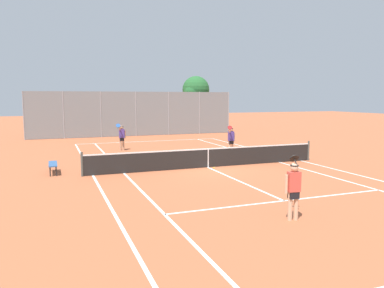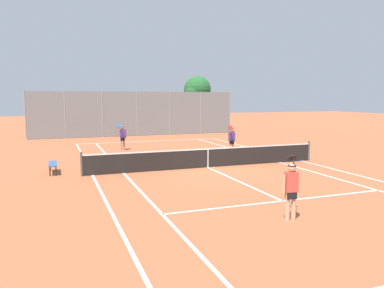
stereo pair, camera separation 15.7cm
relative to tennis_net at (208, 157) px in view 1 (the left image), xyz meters
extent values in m
plane|color=#B25B38|center=(0.00, 0.00, -0.51)|extent=(120.00, 120.00, 0.00)
cube|color=white|center=(0.00, 11.90, -0.51)|extent=(11.00, 0.10, 0.01)
cube|color=white|center=(-5.50, 0.00, -0.51)|extent=(0.10, 23.80, 0.01)
cube|color=white|center=(5.50, 0.00, -0.51)|extent=(0.10, 23.80, 0.01)
cube|color=white|center=(-4.13, 0.00, -0.51)|extent=(0.10, 23.80, 0.01)
cube|color=white|center=(4.13, 0.00, -0.51)|extent=(0.10, 23.80, 0.01)
cube|color=white|center=(0.00, -6.40, -0.51)|extent=(8.26, 0.10, 0.01)
cube|color=white|center=(0.00, 6.40, -0.51)|extent=(8.26, 0.10, 0.01)
cube|color=white|center=(0.00, 0.00, -0.51)|extent=(0.10, 12.80, 0.01)
cylinder|color=#474C47|center=(-5.95, 0.00, 0.03)|extent=(0.10, 0.10, 1.07)
cylinder|color=#474C47|center=(5.95, 0.00, 0.03)|extent=(0.10, 0.10, 1.07)
cube|color=black|center=(0.00, 0.00, -0.04)|extent=(11.90, 0.02, 0.89)
cube|color=white|center=(0.00, 0.00, 0.41)|extent=(11.90, 0.03, 0.06)
cube|color=white|center=(0.00, 0.00, -0.06)|extent=(0.05, 0.03, 0.89)
cylinder|color=#D8A884|center=(-1.01, -8.14, -0.10)|extent=(0.13, 0.13, 0.82)
cylinder|color=#D8A884|center=(-0.83, -8.17, -0.10)|extent=(0.13, 0.13, 0.82)
cube|color=black|center=(-0.92, -8.16, 0.23)|extent=(0.30, 0.22, 0.24)
cube|color=#D84C3F|center=(-0.92, -8.16, 0.59)|extent=(0.36, 0.25, 0.56)
sphere|color=#D8A884|center=(-0.92, -8.16, 0.98)|extent=(0.22, 0.22, 0.22)
cylinder|color=black|center=(-0.92, -8.16, 1.05)|extent=(0.23, 0.23, 0.02)
cylinder|color=#D8A884|center=(-1.14, -8.13, 0.53)|extent=(0.08, 0.08, 0.52)
cylinder|color=#D8A884|center=(-0.77, -8.04, 0.88)|extent=(0.14, 0.46, 0.35)
cylinder|color=black|center=(-0.61, -7.80, 1.04)|extent=(0.07, 0.25, 0.22)
cylinder|color=black|center=(-0.59, -7.68, 1.15)|extent=(0.30, 0.23, 0.23)
cylinder|color=tan|center=(-2.77, 7.55, -0.10)|extent=(0.13, 0.13, 0.82)
cylinder|color=tan|center=(-2.95, 7.57, -0.10)|extent=(0.13, 0.13, 0.82)
cube|color=black|center=(-2.86, 7.56, 0.23)|extent=(0.29, 0.20, 0.24)
cube|color=#4C388C|center=(-2.86, 7.56, 0.59)|extent=(0.36, 0.23, 0.56)
sphere|color=tan|center=(-2.86, 7.56, 0.98)|extent=(0.22, 0.22, 0.22)
cylinder|color=black|center=(-2.86, 7.56, 1.05)|extent=(0.23, 0.23, 0.02)
cylinder|color=tan|center=(-2.64, 7.54, 0.53)|extent=(0.08, 0.08, 0.52)
cylinder|color=tan|center=(-3.00, 7.43, 0.88)|extent=(0.12, 0.46, 0.35)
cylinder|color=#1E4C99|center=(-3.15, 7.18, 1.04)|extent=(0.05, 0.25, 0.22)
cylinder|color=#1E4C99|center=(-3.16, 7.06, 1.15)|extent=(0.30, 0.22, 0.23)
cylinder|color=#D8A884|center=(3.11, 3.53, -0.10)|extent=(0.13, 0.13, 0.82)
cylinder|color=#D8A884|center=(2.93, 3.55, -0.10)|extent=(0.13, 0.13, 0.82)
cube|color=black|center=(3.02, 3.54, 0.23)|extent=(0.30, 0.21, 0.24)
cube|color=#4C388C|center=(3.02, 3.54, 0.59)|extent=(0.36, 0.24, 0.56)
sphere|color=#D8A884|center=(3.02, 3.54, 0.98)|extent=(0.22, 0.22, 0.22)
cylinder|color=black|center=(3.02, 3.54, 1.05)|extent=(0.23, 0.23, 0.02)
cylinder|color=#D8A884|center=(3.24, 3.51, 0.53)|extent=(0.08, 0.08, 0.52)
cylinder|color=#D8A884|center=(2.88, 3.42, 0.88)|extent=(0.14, 0.46, 0.35)
cylinder|color=maroon|center=(2.71, 3.18, 1.04)|extent=(0.06, 0.25, 0.22)
cylinder|color=maroon|center=(2.70, 3.06, 1.15)|extent=(0.30, 0.23, 0.23)
sphere|color=#D1DB33|center=(2.89, 5.24, -0.48)|extent=(0.07, 0.07, 0.07)
sphere|color=#D1DB33|center=(1.21, 4.53, -0.48)|extent=(0.07, 0.07, 0.07)
sphere|color=#D1DB33|center=(-2.77, 3.75, -0.48)|extent=(0.07, 0.07, 0.07)
sphere|color=#D1DB33|center=(4.37, 5.84, -0.48)|extent=(0.07, 0.07, 0.07)
sphere|color=#D1DB33|center=(0.17, -0.32, -0.48)|extent=(0.07, 0.07, 0.07)
cube|color=#33598C|center=(-7.13, 1.13, -0.07)|extent=(0.36, 1.50, 0.05)
cylinder|color=#262626|center=(-7.00, 1.77, -0.30)|extent=(0.05, 0.05, 0.41)
cylinder|color=#262626|center=(-7.00, 0.50, -0.30)|extent=(0.05, 0.05, 0.41)
cylinder|color=#262626|center=(-7.26, 1.77, -0.30)|extent=(0.05, 0.05, 0.41)
cylinder|color=#262626|center=(-7.26, 0.50, -0.30)|extent=(0.05, 0.05, 0.41)
cylinder|color=gray|center=(-9.16, 16.34, 1.47)|extent=(0.08, 0.08, 3.95)
cylinder|color=gray|center=(-6.11, 16.34, 1.47)|extent=(0.08, 0.08, 3.95)
cylinder|color=gray|center=(-3.05, 16.34, 1.47)|extent=(0.08, 0.08, 3.95)
cylinder|color=gray|center=(0.00, 16.34, 1.47)|extent=(0.08, 0.08, 3.95)
cylinder|color=gray|center=(3.05, 16.34, 1.47)|extent=(0.08, 0.08, 3.95)
cylinder|color=gray|center=(6.11, 16.34, 1.47)|extent=(0.08, 0.08, 3.95)
cylinder|color=gray|center=(9.16, 16.34, 1.47)|extent=(0.08, 0.08, 3.95)
cube|color=slate|center=(0.00, 16.34, 1.47)|extent=(18.32, 0.02, 3.91)
cylinder|color=brown|center=(6.92, 19.37, 1.12)|extent=(0.29, 0.29, 3.25)
sphere|color=#26602D|center=(6.92, 19.37, 3.71)|extent=(2.76, 2.76, 2.76)
sphere|color=#26602D|center=(6.42, 19.02, 3.37)|extent=(1.85, 1.85, 1.85)
camera|label=1|loc=(-7.14, -16.62, 2.89)|focal=35.00mm
camera|label=2|loc=(-6.99, -16.68, 2.89)|focal=35.00mm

